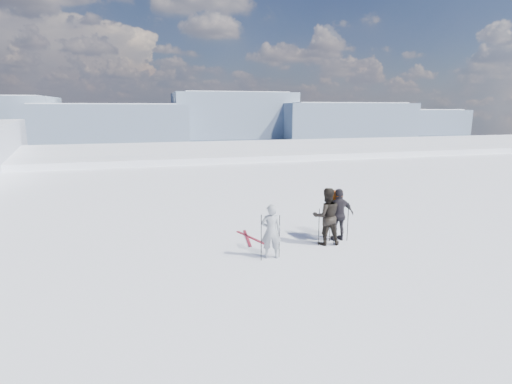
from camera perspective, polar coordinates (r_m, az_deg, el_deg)
lake_basin at (r=40.23m, az=-7.45°, el=-3.74°), size 820.00×820.00×71.62m
far_mountain_range at (r=464.64m, az=-11.52°, el=10.23°), size 770.00×110.00×53.00m
skier_grey at (r=11.49m, az=2.15°, el=-5.64°), size 0.65×0.50×1.60m
skier_dark at (r=12.80m, az=10.04°, el=-3.44°), size 0.99×0.82×1.83m
skier_pack at (r=13.28m, az=11.77°, el=-3.18°), size 1.02×0.45×1.73m
backpack at (r=13.25m, az=11.51°, el=1.87°), size 0.37×0.22×0.56m
ski_poles at (r=12.46m, az=8.16°, el=-5.12°), size 3.23×1.03×1.35m
skis_loose at (r=13.41m, az=-0.97°, el=-6.57°), size 0.66×1.70×0.03m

